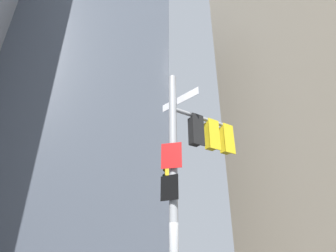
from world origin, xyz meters
name	(u,v)px	position (x,y,z in m)	size (l,w,h in m)	color
building_mid_block	(71,124)	(-3.68, 21.24, 14.84)	(16.98, 16.98, 29.67)	#4C5460
signal_pole_assembly	(189,159)	(0.65, 0.26, 4.50)	(2.98, 2.56, 7.44)	#9EA0A3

